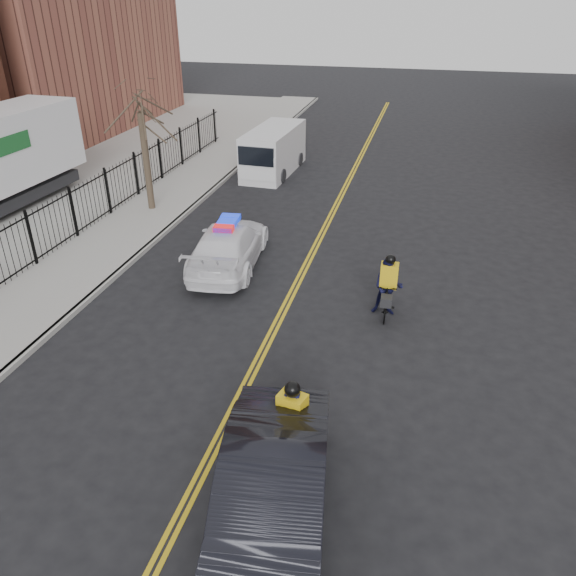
% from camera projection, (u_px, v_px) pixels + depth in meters
% --- Properties ---
extents(ground, '(120.00, 120.00, 0.00)m').
position_uv_depth(ground, '(251.00, 374.00, 14.10)').
color(ground, black).
rests_on(ground, ground).
extents(center_line_left, '(0.10, 60.00, 0.01)m').
position_uv_depth(center_line_left, '(313.00, 247.00, 20.94)').
color(center_line_left, gold).
rests_on(center_line_left, ground).
extents(center_line_right, '(0.10, 60.00, 0.01)m').
position_uv_depth(center_line_right, '(317.00, 247.00, 20.90)').
color(center_line_right, gold).
rests_on(center_line_right, ground).
extents(sidewalk, '(3.00, 60.00, 0.15)m').
position_uv_depth(sidewalk, '(132.00, 227.00, 22.49)').
color(sidewalk, gray).
rests_on(sidewalk, ground).
extents(curb, '(0.20, 60.00, 0.15)m').
position_uv_depth(curb, '(167.00, 230.00, 22.17)').
color(curb, gray).
rests_on(curb, ground).
extents(iron_fence, '(0.12, 28.00, 2.00)m').
position_uv_depth(iron_fence, '(95.00, 202.00, 22.36)').
color(iron_fence, black).
rests_on(iron_fence, ground).
extents(warehouse_far, '(14.00, 18.00, 14.00)m').
position_uv_depth(warehouse_far, '(18.00, 13.00, 36.13)').
color(warehouse_far, brown).
rests_on(warehouse_far, ground).
extents(street_tree, '(3.20, 3.20, 4.80)m').
position_uv_depth(street_tree, '(142.00, 128.00, 22.56)').
color(street_tree, '#362B1F').
rests_on(street_tree, sidewalk).
extents(police_cruiser, '(2.63, 5.36, 1.66)m').
position_uv_depth(police_cruiser, '(228.00, 245.00, 19.22)').
color(police_cruiser, white).
rests_on(police_cruiser, ground).
extents(dark_sedan, '(2.61, 5.46, 1.73)m').
position_uv_depth(dark_sedan, '(272.00, 499.00, 9.62)').
color(dark_sedan, black).
rests_on(dark_sedan, ground).
extents(cargo_van, '(2.28, 5.45, 2.24)m').
position_uv_depth(cargo_van, '(273.00, 152.00, 28.63)').
color(cargo_van, silver).
rests_on(cargo_van, ground).
extents(cyclist_near, '(1.28, 2.20, 2.04)m').
position_uv_depth(cyclist_near, '(292.00, 436.00, 11.16)').
color(cyclist_near, black).
rests_on(cyclist_near, ground).
extents(cyclist_far, '(0.88, 1.91, 1.92)m').
position_uv_depth(cyclist_far, '(388.00, 291.00, 16.36)').
color(cyclist_far, black).
rests_on(cyclist_far, ground).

